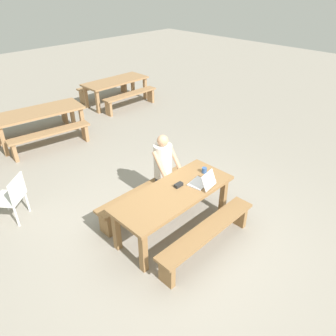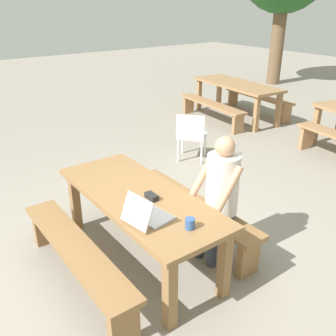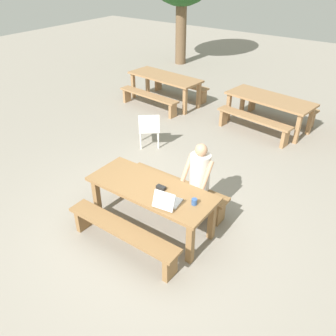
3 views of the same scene
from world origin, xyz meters
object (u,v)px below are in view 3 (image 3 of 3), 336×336
plastic_chair (149,129)px  picnic_table_rear (270,102)px  person_seated (199,176)px  coffee_mug (194,202)px  picnic_table_front (151,193)px  laptop (167,201)px  picnic_table_mid (165,80)px  small_pouch (161,188)px

plastic_chair → picnic_table_rear: plastic_chair is taller
person_seated → coffee_mug: bearing=-63.7°
plastic_chair → picnic_table_rear: bearing=-164.8°
picnic_table_front → laptop: bearing=-24.4°
picnic_table_front → plastic_chair: 2.62m
coffee_mug → picnic_table_mid: (-3.65, 4.32, -0.12)m
plastic_chair → person_seated: bearing=106.0°
laptop → coffee_mug: (0.30, 0.22, -0.02)m
person_seated → picnic_table_front: bearing=-123.8°
picnic_table_front → coffee_mug: 0.75m
small_pouch → picnic_table_mid: size_ratio=0.07×
laptop → coffee_mug: 0.37m
laptop → picnic_table_rear: (-0.38, 4.68, -0.15)m
person_seated → picnic_table_rear: size_ratio=0.60×
small_pouch → plastic_chair: 2.69m
small_pouch → plastic_chair: size_ratio=0.18×
person_seated → plastic_chair: (-2.07, 1.39, -0.32)m
coffee_mug → person_seated: person_seated is taller
laptop → small_pouch: (-0.28, 0.24, -0.03)m
plastic_chair → small_pouch: bearing=92.0°
person_seated → picnic_table_mid: person_seated is taller
laptop → plastic_chair: bearing=-55.2°
person_seated → plastic_chair: 2.52m
picnic_table_rear → small_pouch: bearing=-80.6°
coffee_mug → plastic_chair: 3.13m
small_pouch → picnic_table_rear: small_pouch is taller
coffee_mug → picnic_table_mid: coffee_mug is taller
coffee_mug → picnic_table_rear: size_ratio=0.04×
picnic_table_front → small_pouch: (0.15, 0.05, 0.13)m
picnic_table_front → picnic_table_mid: bearing=123.9°
small_pouch → plastic_chair: bearing=132.2°
coffee_mug → picnic_table_rear: bearing=98.7°
picnic_table_mid → laptop: bearing=-48.3°
picnic_table_front → laptop: 0.50m
small_pouch → picnic_table_mid: small_pouch is taller
picnic_table_front → laptop: size_ratio=5.09×
person_seated → plastic_chair: bearing=146.2°
picnic_table_front → picnic_table_mid: 5.23m
coffee_mug → person_seated: size_ratio=0.07×
laptop → plastic_chair: laptop is taller
picnic_table_mid → small_pouch: bearing=-49.2°
coffee_mug → picnic_table_rear: (-0.68, 4.46, -0.13)m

